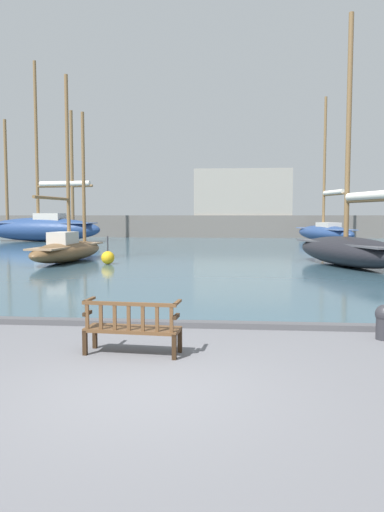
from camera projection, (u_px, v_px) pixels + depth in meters
The scene contains 10 objects.
ground_plane at pixel (143, 390), 6.68m from camera, with size 160.00×160.00×0.00m, color slate.
harbor_water at pixel (225, 239), 50.36m from camera, with size 100.00×80.00×0.08m, color #385666.
quay_edge_kerb at pixel (177, 324), 10.50m from camera, with size 40.00×0.30×0.12m, color #4C4C50.
park_bench at pixel (132, 327), 8.37m from camera, with size 1.64×0.66×0.92m.
sailboat_mid_starboard at pixel (42, 226), 44.03m from camera, with size 12.96×4.33×15.60m.
sailboat_far_starboard at pixel (325, 231), 44.41m from camera, with size 5.00×10.12×12.70m.
sailboat_far_port at pixel (68, 247), 24.59m from camera, with size 2.44×7.13×9.08m.
sailboat_outer_starboard at pixel (348, 248), 22.30m from camera, with size 4.65×8.47×11.10m.
channel_buoy at pixel (108, 257), 23.23m from camera, with size 0.61×0.61×1.31m.
far_breakwater at pixel (232, 218), 52.25m from camera, with size 48.21×2.40×7.19m.
Camera 1 is at (1.25, -6.43, 2.33)m, focal length 35.00 mm.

